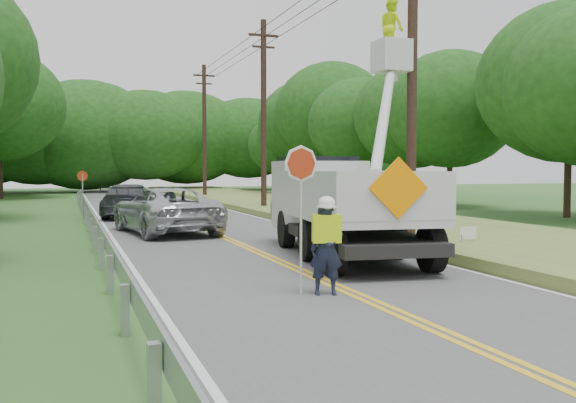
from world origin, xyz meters
name	(u,v)px	position (x,y,z in m)	size (l,w,h in m)	color
ground	(429,328)	(0.00, 0.00, 0.00)	(140.00, 140.00, 0.00)	#2D5B22
road	(212,233)	(0.00, 14.00, 0.01)	(7.20, 96.00, 0.03)	#505053
guardrail	(92,218)	(-4.02, 14.91, 0.55)	(0.18, 48.00, 0.77)	#9899A0
utility_poles	(313,97)	(5.00, 17.02, 5.27)	(1.60, 43.30, 10.00)	black
tall_grass_verge	(391,223)	(7.10, 14.00, 0.15)	(7.00, 96.00, 0.30)	olive
treeline_right	(417,111)	(15.61, 26.38, 5.80)	(10.78, 50.02, 10.73)	#332319
treeline_horizon	(117,136)	(-0.12, 56.25, 5.50)	(56.62, 15.35, 11.57)	#194013
flagger	(326,242)	(-0.50, 2.57, 0.97)	(1.08, 0.53, 2.65)	#191E33
bucket_truck	(338,192)	(2.16, 8.03, 1.63)	(4.63, 7.73, 7.21)	black
suv_silver	(165,210)	(-1.59, 14.32, 0.81)	(2.63, 5.71, 1.59)	silver
suv_darkgrey	(129,201)	(-2.10, 22.00, 0.79)	(2.15, 5.28, 1.53)	#3E4046
stop_sign_permanent	(83,188)	(-4.16, 21.02, 1.41)	(0.46, 0.06, 2.18)	#9899A0
yard_sign	(468,234)	(5.37, 6.63, 0.50)	(0.48, 0.09, 0.70)	white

